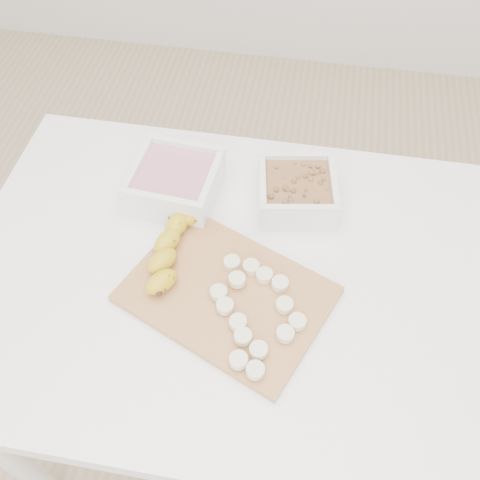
% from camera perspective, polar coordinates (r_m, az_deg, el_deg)
% --- Properties ---
extents(ground, '(3.50, 3.50, 0.00)m').
position_cam_1_polar(ground, '(1.63, -0.19, -18.19)').
color(ground, '#C6AD89').
rests_on(ground, ground).
extents(table, '(1.00, 0.70, 0.75)m').
position_cam_1_polar(table, '(1.03, -0.29, -6.52)').
color(table, white).
rests_on(table, ground).
extents(bowl_yogurt, '(0.17, 0.17, 0.07)m').
position_cam_1_polar(bowl_yogurt, '(1.04, -6.90, 6.21)').
color(bowl_yogurt, white).
rests_on(bowl_yogurt, table).
extents(bowl_granola, '(0.17, 0.17, 0.07)m').
position_cam_1_polar(bowl_granola, '(1.03, 6.09, 5.22)').
color(bowl_granola, white).
rests_on(bowl_granola, table).
extents(cutting_board, '(0.39, 0.34, 0.01)m').
position_cam_1_polar(cutting_board, '(0.92, -1.39, -5.81)').
color(cutting_board, '#B07848').
rests_on(cutting_board, table).
extents(banana, '(0.12, 0.22, 0.04)m').
position_cam_1_polar(banana, '(0.95, -7.16, -0.69)').
color(banana, gold).
rests_on(banana, cutting_board).
extents(banana_slices, '(0.16, 0.22, 0.02)m').
position_cam_1_polar(banana_slices, '(0.88, 1.48, -7.44)').
color(banana_slices, beige).
rests_on(banana_slices, cutting_board).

